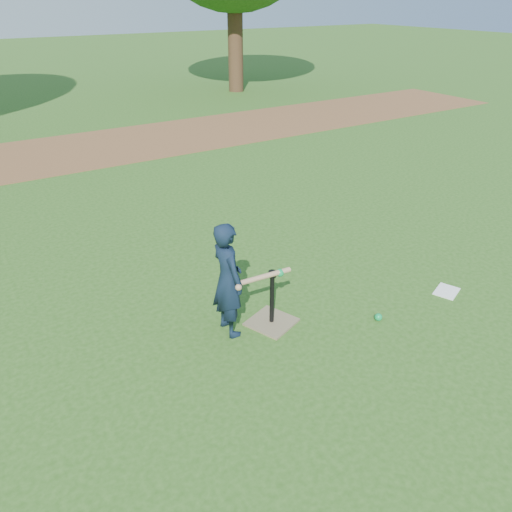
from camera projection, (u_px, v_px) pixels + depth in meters
ground at (280, 320)px, 5.20m from camera, size 80.00×80.00×0.00m
dirt_strip at (82, 150)px, 10.79m from camera, size 24.00×3.00×0.01m
child at (228, 280)px, 4.77m from camera, size 0.29×0.44×1.18m
wiffle_ball_ground at (378, 317)px, 5.18m from camera, size 0.08×0.08×0.08m
clipboard at (447, 291)px, 5.69m from camera, size 0.36×0.33×0.01m
batting_tee at (272, 314)px, 5.11m from camera, size 0.55×0.55×0.61m
swing_action at (264, 277)px, 4.81m from camera, size 0.63×0.12×0.08m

